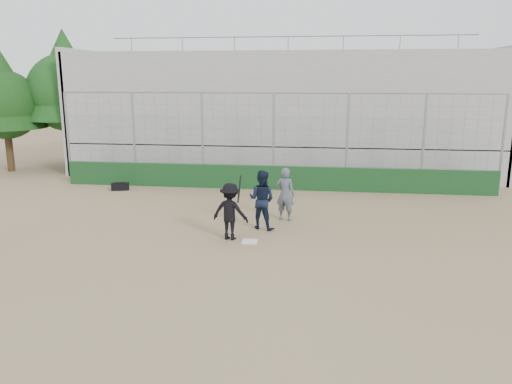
# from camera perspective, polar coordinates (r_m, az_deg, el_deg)

# --- Properties ---
(ground) EXTENTS (90.00, 90.00, 0.00)m
(ground) POSITION_cam_1_polar(r_m,az_deg,el_deg) (14.36, -0.73, -5.72)
(ground) COLOR brown
(ground) RESTS_ON ground
(home_plate) EXTENTS (0.44, 0.44, 0.02)m
(home_plate) POSITION_cam_1_polar(r_m,az_deg,el_deg) (14.35, -0.73, -5.68)
(home_plate) COLOR white
(home_plate) RESTS_ON ground
(backstop) EXTENTS (18.10, 0.25, 4.04)m
(backstop) POSITION_cam_1_polar(r_m,az_deg,el_deg) (20.87, 1.99, 2.90)
(backstop) COLOR #123917
(backstop) RESTS_ON ground
(bleachers) EXTENTS (20.25, 6.70, 6.98)m
(bleachers) POSITION_cam_1_polar(r_m,az_deg,el_deg) (25.54, 3.10, 9.17)
(bleachers) COLOR #969696
(bleachers) RESTS_ON ground
(tree_left) EXTENTS (4.48, 4.48, 7.00)m
(tree_left) POSITION_cam_1_polar(r_m,az_deg,el_deg) (27.67, -20.90, 11.68)
(tree_left) COLOR #3A2115
(tree_left) RESTS_ON ground
(tree_right) EXTENTS (3.84, 3.84, 6.00)m
(tree_right) POSITION_cam_1_polar(r_m,az_deg,el_deg) (27.68, -26.90, 9.84)
(tree_right) COLOR #332212
(tree_right) RESTS_ON ground
(batter_at_plate) EXTENTS (1.18, 0.85, 1.82)m
(batter_at_plate) POSITION_cam_1_polar(r_m,az_deg,el_deg) (14.40, -2.97, -2.23)
(batter_at_plate) COLOR black
(batter_at_plate) RESTS_ON ground
(catcher_crouched) EXTENTS (1.10, 1.00, 1.24)m
(catcher_crouched) POSITION_cam_1_polar(r_m,az_deg,el_deg) (15.40, 0.65, -2.01)
(catcher_crouched) COLOR black
(catcher_crouched) RESTS_ON ground
(umpire) EXTENTS (0.74, 0.60, 1.58)m
(umpire) POSITION_cam_1_polar(r_m,az_deg,el_deg) (16.34, 3.35, -0.54)
(umpire) COLOR #4E5863
(umpire) RESTS_ON ground
(equipment_bag) EXTENTS (0.76, 0.47, 0.34)m
(equipment_bag) POSITION_cam_1_polar(r_m,az_deg,el_deg) (21.60, -15.26, 0.61)
(equipment_bag) COLOR black
(equipment_bag) RESTS_ON ground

